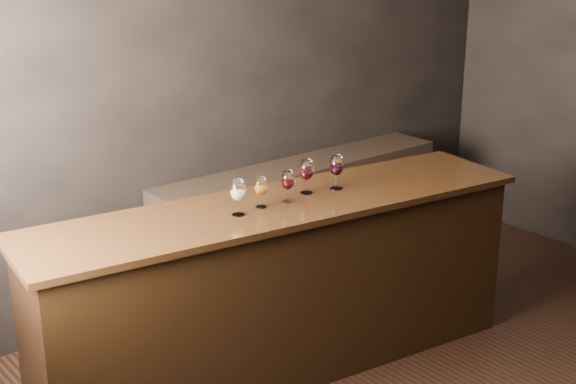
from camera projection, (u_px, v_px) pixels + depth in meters
room_shell at (462, 84)px, 3.66m from camera, size 5.02×4.52×2.81m
bar_counter at (281, 290)px, 4.61m from camera, size 2.91×1.01×1.00m
bar_top at (280, 206)px, 4.45m from camera, size 3.01×1.08×0.04m
back_bar_shelf at (302, 219)px, 5.91m from camera, size 2.38×0.40×0.86m
glass_white at (238, 191)px, 4.22m from camera, size 0.08×0.08×0.19m
glass_amber at (261, 187)px, 4.34m from camera, size 0.07×0.07×0.17m
glass_red_a at (288, 181)px, 4.42m from camera, size 0.08×0.08×0.18m
glass_red_b at (307, 171)px, 4.56m from camera, size 0.08×0.08×0.20m
glass_red_c at (337, 166)px, 4.63m from camera, size 0.09×0.09×0.20m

